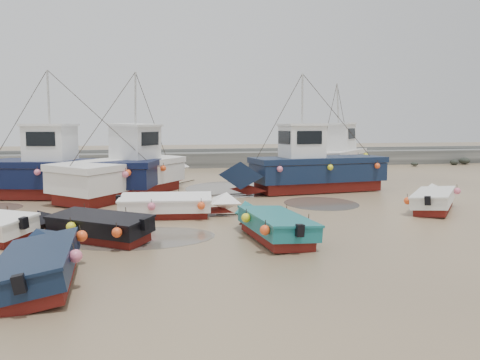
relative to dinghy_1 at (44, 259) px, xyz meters
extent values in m
plane|color=#A18761|center=(5.47, 5.23, -0.55)|extent=(120.00, 120.00, 0.00)
cube|color=slate|center=(5.47, 27.23, 0.05)|extent=(60.00, 2.20, 1.20)
cube|color=slate|center=(5.47, 28.44, 0.78)|extent=(60.00, 0.60, 0.25)
ellipsoid|color=black|center=(10.57, 24.25, -0.26)|extent=(0.84, 0.86, 0.51)
ellipsoid|color=black|center=(13.27, 25.79, -0.21)|extent=(0.98, 1.07, 0.72)
ellipsoid|color=black|center=(19.63, 24.76, -0.28)|extent=(0.78, 0.90, 0.59)
ellipsoid|color=black|center=(28.50, 25.02, -0.31)|extent=(0.68, 0.72, 0.52)
ellipsoid|color=black|center=(24.40, 24.50, -0.34)|extent=(0.60, 0.70, 0.31)
ellipsoid|color=black|center=(0.40, 25.69, -0.20)|extent=(0.99, 0.80, 0.58)
ellipsoid|color=black|center=(17.66, 24.99, -0.36)|extent=(0.54, 0.46, 0.30)
ellipsoid|color=black|center=(15.16, 25.20, -0.33)|extent=(0.61, 0.47, 0.46)
ellipsoid|color=black|center=(29.76, 25.37, -0.23)|extent=(0.92, 0.97, 0.58)
ellipsoid|color=black|center=(1.16, 25.50, -0.33)|extent=(0.61, 0.53, 0.32)
ellipsoid|color=black|center=(16.46, 25.83, -0.31)|extent=(0.67, 0.55, 0.43)
ellipsoid|color=black|center=(-3.70, 24.57, -0.17)|extent=(1.09, 0.88, 0.72)
ellipsoid|color=black|center=(-1.78, 24.88, -0.32)|extent=(0.65, 0.60, 0.37)
ellipsoid|color=black|center=(14.94, 24.62, -0.24)|extent=(0.88, 0.64, 0.62)
ellipsoid|color=black|center=(4.55, 24.82, -0.32)|extent=(0.64, 0.62, 0.48)
ellipsoid|color=black|center=(13.31, 25.65, -0.35)|extent=(0.55, 0.45, 0.29)
cylinder|color=#575045|center=(2.15, 3.79, -0.54)|extent=(4.89, 4.89, 0.01)
cylinder|color=#575045|center=(10.22, 8.83, -0.54)|extent=(3.42, 3.42, 0.01)
cylinder|color=#575045|center=(7.20, 14.32, -0.54)|extent=(5.70, 5.70, 0.01)
cube|color=black|center=(-1.25, 3.49, 0.15)|extent=(0.27, 0.28, 0.35)
sphere|color=#FF541F|center=(-2.11, 5.00, 0.08)|extent=(0.30, 0.30, 0.30)
cube|color=maroon|center=(0.03, -0.37, -0.40)|extent=(1.57, 3.41, 0.30)
cube|color=black|center=(0.03, -0.37, -0.02)|extent=(1.82, 3.67, 0.45)
pyramid|color=black|center=(-0.12, 1.76, 0.43)|extent=(1.62, 0.82, 0.90)
cube|color=brown|center=(0.03, -0.37, 0.14)|extent=(1.47, 3.08, 0.10)
cube|color=black|center=(0.03, -0.37, 0.23)|extent=(1.89, 3.75, 0.07)
cube|color=black|center=(0.16, -2.23, 0.15)|extent=(0.23, 0.20, 0.35)
cylinder|color=black|center=(-0.19, 2.65, -0.52)|extent=(0.18, 2.00, 0.04)
sphere|color=#FF541F|center=(0.96, -0.78, 0.08)|extent=(0.30, 0.30, 0.30)
sphere|color=#FF541F|center=(-0.91, 0.04, 0.08)|extent=(0.30, 0.30, 0.30)
sphere|color=#FF541F|center=(0.83, 1.11, 0.08)|extent=(0.30, 0.30, 0.30)
cube|color=maroon|center=(6.38, 2.66, -0.40)|extent=(1.64, 3.25, 0.30)
cube|color=#176567|center=(6.38, 2.66, -0.02)|extent=(1.89, 3.50, 0.45)
pyramid|color=#176567|center=(6.16, 4.67, 0.43)|extent=(1.60, 0.88, 0.90)
cube|color=brown|center=(6.38, 2.66, 0.14)|extent=(1.53, 2.93, 0.10)
cube|color=#176567|center=(6.38, 2.66, 0.23)|extent=(1.96, 3.58, 0.07)
cube|color=black|center=(6.58, 0.92, 0.15)|extent=(0.24, 0.20, 0.35)
cylinder|color=black|center=(6.06, 5.54, -0.52)|extent=(0.26, 1.99, 0.04)
sphere|color=#FF541F|center=(5.65, 1.24, 0.08)|extent=(0.30, 0.30, 0.30)
sphere|color=#FF541F|center=(7.31, 2.32, 0.08)|extent=(0.30, 0.30, 0.30)
sphere|color=#FF541F|center=(5.45, 3.01, 0.08)|extent=(0.30, 0.30, 0.30)
sphere|color=#FF541F|center=(7.12, 4.08, 0.08)|extent=(0.30, 0.30, 0.30)
cube|color=maroon|center=(14.28, 6.22, -0.40)|extent=(3.04, 3.35, 0.30)
cube|color=silver|center=(14.28, 6.22, -0.02)|extent=(3.36, 3.67, 0.45)
pyramid|color=silver|center=(15.64, 7.88, 0.43)|extent=(1.54, 1.44, 0.90)
cube|color=brown|center=(14.28, 6.22, 0.14)|extent=(2.78, 3.05, 0.10)
cube|color=silver|center=(14.28, 6.22, 0.23)|extent=(3.45, 3.77, 0.07)
cube|color=black|center=(13.09, 4.77, 0.15)|extent=(0.28, 0.28, 0.35)
cylinder|color=black|center=(16.21, 8.58, -0.52)|extent=(1.30, 1.57, 0.04)
sphere|color=#FF541F|center=(12.74, 5.63, 0.08)|extent=(0.30, 0.30, 0.30)
sphere|color=#FF541F|center=(15.82, 6.81, 0.08)|extent=(0.30, 0.30, 0.30)
cube|color=maroon|center=(0.94, 3.63, -0.40)|extent=(3.13, 2.67, 0.30)
cube|color=black|center=(0.94, 3.63, -0.02)|extent=(3.43, 2.96, 0.45)
pyramid|color=black|center=(-0.68, 4.78, 0.43)|extent=(1.33, 1.47, 0.90)
cube|color=brown|center=(0.94, 3.63, 0.14)|extent=(2.85, 2.45, 0.10)
cube|color=black|center=(0.94, 3.63, 0.23)|extent=(3.52, 3.05, 0.07)
cube|color=black|center=(2.34, 2.63, 0.15)|extent=(0.27, 0.28, 0.35)
cylinder|color=black|center=(-1.39, 5.28, -0.52)|extent=(1.65, 1.19, 0.04)
sphere|color=#FF541F|center=(1.56, 2.25, 0.08)|extent=(0.30, 0.30, 0.30)
sphere|color=#FF541F|center=(1.74, 4.00, 0.08)|extent=(0.30, 0.30, 0.30)
sphere|color=#FF541F|center=(0.14, 3.26, 0.08)|extent=(0.30, 0.30, 0.30)
sphere|color=#FF541F|center=(0.32, 5.01, 0.08)|extent=(0.30, 0.30, 0.30)
cube|color=maroon|center=(3.08, 7.11, -0.40)|extent=(3.40, 1.72, 0.30)
cube|color=white|center=(3.08, 7.11, -0.02)|extent=(3.67, 1.98, 0.45)
pyramid|color=white|center=(5.18, 6.88, 0.43)|extent=(0.88, 1.68, 0.90)
cube|color=brown|center=(3.08, 7.11, 0.14)|extent=(3.08, 1.60, 0.10)
cube|color=white|center=(3.08, 7.11, 0.23)|extent=(3.75, 2.06, 0.07)
cube|color=black|center=(1.26, 7.30, 0.15)|extent=(0.20, 0.24, 0.35)
cylinder|color=black|center=(6.06, 6.79, -0.52)|extent=(1.99, 0.25, 0.04)
sphere|color=#FF541F|center=(1.79, 8.18, 0.08)|extent=(0.30, 0.30, 0.30)
sphere|color=#FF541F|center=(2.52, 6.23, 0.08)|extent=(0.30, 0.30, 0.30)
sphere|color=#FF541F|center=(3.64, 7.98, 0.08)|extent=(0.30, 0.30, 0.30)
sphere|color=#FF541F|center=(4.37, 6.03, 0.08)|extent=(0.30, 0.30, 0.30)
cube|color=maroon|center=(-1.27, 12.80, -0.27)|extent=(7.86, 4.13, 0.55)
cube|color=black|center=(-1.27, 12.80, 0.48)|extent=(8.49, 4.67, 0.95)
cube|color=brown|center=(-1.27, 12.80, 0.99)|extent=(8.29, 4.52, 0.08)
cube|color=black|center=(-1.27, 12.80, 1.13)|extent=(8.68, 4.77, 0.30)
cube|color=white|center=(-2.33, 13.06, 2.10)|extent=(2.42, 2.41, 1.70)
cube|color=white|center=(-2.33, 13.06, 3.01)|extent=(2.61, 2.60, 0.12)
cube|color=black|center=(-3.32, 13.31, 2.36)|extent=(0.45, 1.66, 0.68)
cylinder|color=#B7B7B2|center=(-2.33, 13.06, 4.37)|extent=(0.10, 0.10, 2.60)
sphere|color=#E26987|center=(1.48, 10.55, 0.83)|extent=(0.30, 0.30, 0.30)
sphere|color=#E26987|center=(1.17, 13.79, 0.83)|extent=(0.30, 0.30, 0.30)
sphere|color=#E26987|center=(-0.60, 11.05, 0.83)|extent=(0.30, 0.30, 0.30)
sphere|color=#E26987|center=(-0.90, 14.30, 0.83)|extent=(0.30, 0.30, 0.30)
sphere|color=#E26987|center=(-2.67, 11.56, 0.83)|extent=(0.30, 0.30, 0.30)
sphere|color=#E26987|center=(-2.97, 14.81, 0.83)|extent=(0.30, 0.30, 0.30)
cube|color=maroon|center=(1.09, 12.54, -0.27)|extent=(5.91, 6.98, 0.55)
cube|color=white|center=(1.09, 12.54, 0.48)|extent=(6.53, 7.62, 0.95)
pyramid|color=white|center=(3.63, 16.04, 1.18)|extent=(2.93, 2.67, 1.40)
cube|color=brown|center=(1.09, 12.54, 0.99)|extent=(6.35, 7.42, 0.08)
cube|color=white|center=(1.09, 12.54, 1.13)|extent=(6.67, 7.79, 0.30)
cube|color=white|center=(1.69, 13.37, 2.10)|extent=(2.64, 2.68, 1.70)
cube|color=white|center=(1.69, 13.37, 3.01)|extent=(2.85, 2.90, 0.12)
cube|color=black|center=(2.29, 14.20, 2.36)|extent=(1.27, 0.95, 0.68)
cylinder|color=#B7B7B2|center=(1.69, 13.37, 4.37)|extent=(0.10, 0.10, 2.60)
cylinder|color=black|center=(4.32, 16.98, -0.52)|extent=(1.81, 2.45, 0.05)
sphere|color=#E26987|center=(-1.82, 10.95, 0.83)|extent=(0.30, 0.30, 0.30)
sphere|color=#E26987|center=(1.34, 10.50, 0.83)|extent=(0.30, 0.30, 0.30)
sphere|color=#E26987|center=(-0.06, 13.37, 0.83)|extent=(0.30, 0.30, 0.30)
sphere|color=#E26987|center=(3.11, 12.92, 0.83)|extent=(0.30, 0.30, 0.30)
sphere|color=#E26987|center=(1.71, 15.80, 0.83)|extent=(0.30, 0.30, 0.30)
cube|color=maroon|center=(11.39, 12.54, -0.27)|extent=(6.77, 2.96, 0.55)
cube|color=#101D36|center=(11.39, 12.54, 0.48)|extent=(7.29, 3.40, 0.95)
pyramid|color=#101D36|center=(7.36, 12.03, 1.18)|extent=(1.73, 2.70, 1.40)
cube|color=brown|center=(11.39, 12.54, 0.99)|extent=(7.12, 3.28, 0.08)
cube|color=#101D36|center=(11.39, 12.54, 1.13)|extent=(7.46, 3.47, 0.30)
cube|color=white|center=(10.44, 12.42, 2.10)|extent=(2.21, 2.02, 1.70)
cube|color=white|center=(10.44, 12.42, 3.01)|extent=(2.38, 2.18, 0.12)
cube|color=black|center=(9.43, 12.29, 2.36)|extent=(0.24, 1.51, 0.68)
cylinder|color=#B7B7B2|center=(10.44, 12.42, 4.37)|extent=(0.10, 0.10, 2.60)
cylinder|color=black|center=(6.24, 11.89, -0.52)|extent=(2.98, 0.42, 0.05)
sphere|color=#E26987|center=(14.34, 11.50, 0.83)|extent=(0.30, 0.30, 0.30)
sphere|color=#E26987|center=(12.61, 14.09, 0.83)|extent=(0.30, 0.30, 0.30)
sphere|color=#E26987|center=(11.57, 11.15, 0.83)|extent=(0.30, 0.30, 0.30)
sphere|color=#E26987|center=(9.83, 13.75, 0.83)|extent=(0.30, 0.30, 0.30)
sphere|color=#E26987|center=(8.79, 10.81, 0.83)|extent=(0.30, 0.30, 0.30)
cube|color=maroon|center=(14.44, 17.19, -0.27)|extent=(5.04, 5.39, 0.55)
cube|color=beige|center=(14.44, 17.19, 0.48)|extent=(5.57, 5.93, 0.95)
pyramid|color=beige|center=(16.67, 19.78, 1.18)|extent=(2.76, 2.65, 1.40)
cube|color=brown|center=(14.44, 17.19, 0.99)|extent=(5.41, 5.76, 0.08)
cube|color=beige|center=(14.44, 17.19, 1.13)|extent=(5.69, 6.06, 0.30)
cube|color=white|center=(14.95, 17.78, 2.10)|extent=(2.58, 2.62, 1.70)
cube|color=white|center=(14.95, 17.78, 3.01)|extent=(2.79, 2.83, 0.12)
cube|color=black|center=(15.61, 18.56, 2.36)|extent=(1.12, 0.97, 0.68)
cylinder|color=#B7B7B2|center=(14.95, 17.78, 4.37)|extent=(0.10, 0.10, 2.60)
cylinder|color=black|center=(17.35, 20.57, -0.52)|extent=(1.99, 2.31, 0.05)
sphere|color=#E26987|center=(11.95, 16.32, 0.83)|extent=(0.30, 0.30, 0.30)
sphere|color=#E26987|center=(14.55, 15.28, 0.83)|extent=(0.30, 0.30, 0.30)
sphere|color=#E26987|center=(13.14, 17.70, 0.83)|extent=(0.30, 0.30, 0.30)
sphere|color=#E26987|center=(15.74, 16.67, 0.83)|extent=(0.30, 0.30, 0.30)
sphere|color=#E26987|center=(14.33, 19.09, 0.83)|extent=(0.30, 0.30, 0.30)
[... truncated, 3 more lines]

